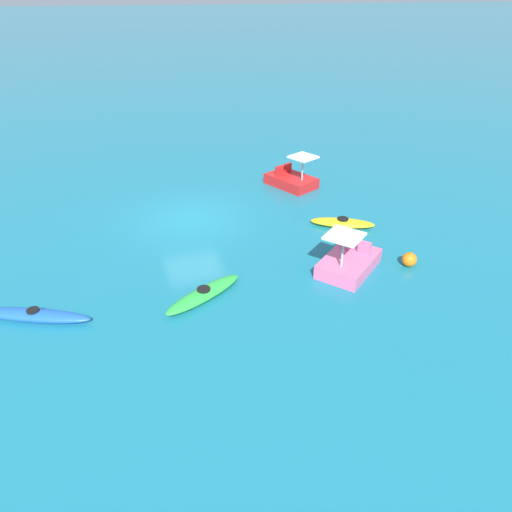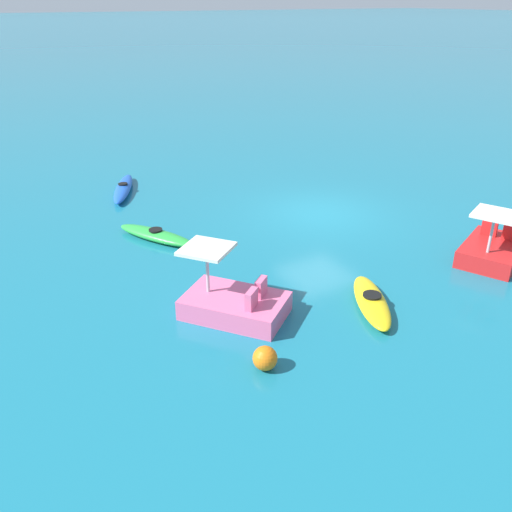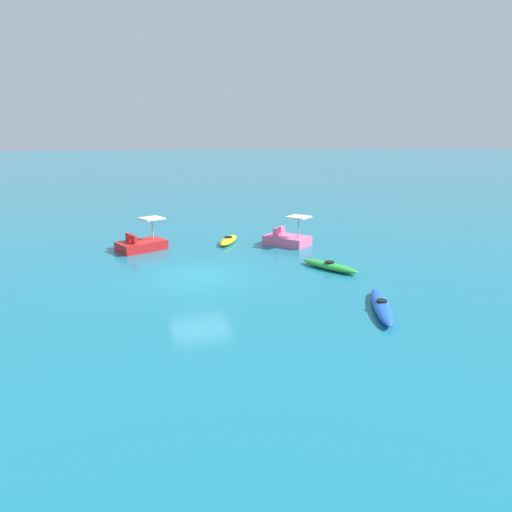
% 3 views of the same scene
% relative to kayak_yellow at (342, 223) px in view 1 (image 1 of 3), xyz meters
% --- Properties ---
extents(ground_plane, '(600.00, 600.00, 0.00)m').
position_rel_kayak_yellow_xyz_m(ground_plane, '(5.82, -2.70, -0.16)').
color(ground_plane, '#19728C').
extents(kayak_yellow, '(2.63, 1.86, 0.37)m').
position_rel_kayak_yellow_xyz_m(kayak_yellow, '(0.00, 0.00, 0.00)').
color(kayak_yellow, yellow).
rests_on(kayak_yellow, ground_plane).
extents(kayak_blue, '(3.40, 1.97, 0.37)m').
position_rel_kayak_yellow_xyz_m(kayak_blue, '(11.54, 2.62, -0.00)').
color(kayak_blue, blue).
rests_on(kayak_blue, ground_plane).
extents(kayak_green, '(2.93, 1.98, 0.37)m').
position_rel_kayak_yellow_xyz_m(kayak_green, '(6.54, 3.14, -0.00)').
color(kayak_green, green).
rests_on(kayak_green, ground_plane).
extents(pedal_boat_pink, '(2.81, 2.66, 1.68)m').
position_rel_kayak_yellow_xyz_m(pedal_boat_pink, '(1.40, 3.08, 0.17)').
color(pedal_boat_pink, pink).
rests_on(pedal_boat_pink, ground_plane).
extents(pedal_boat_red, '(2.36, 2.81, 1.68)m').
position_rel_kayak_yellow_xyz_m(pedal_boat_red, '(0.29, -4.82, 0.17)').
color(pedal_boat_red, red).
rests_on(pedal_boat_red, ground_plane).
extents(buoy_orange, '(0.52, 0.52, 0.52)m').
position_rel_kayak_yellow_xyz_m(buoy_orange, '(-0.76, 3.52, 0.10)').
color(buoy_orange, orange).
rests_on(buoy_orange, ground_plane).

